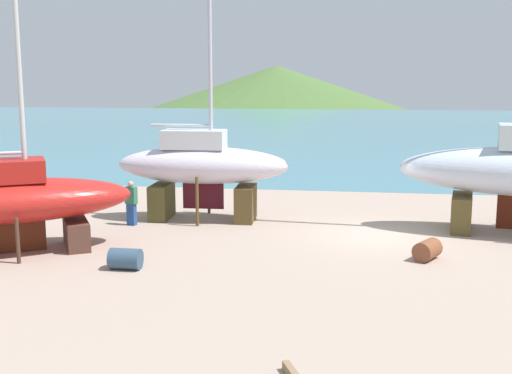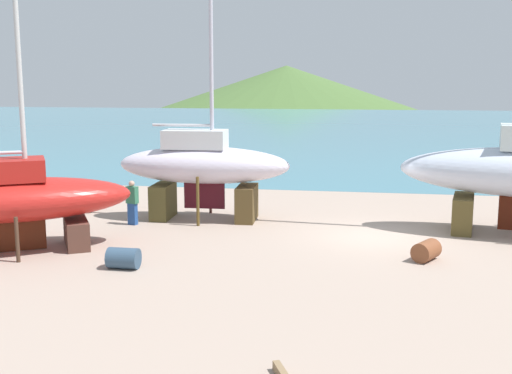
{
  "view_description": "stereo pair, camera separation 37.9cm",
  "coord_description": "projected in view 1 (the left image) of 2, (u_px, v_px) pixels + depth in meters",
  "views": [
    {
      "loc": [
        -0.93,
        -22.28,
        5.51
      ],
      "look_at": [
        -4.16,
        -0.32,
        1.71
      ],
      "focal_mm": 44.75,
      "sensor_mm": 36.0,
      "label": 1
    },
    {
      "loc": [
        -0.56,
        -22.22,
        5.51
      ],
      "look_at": [
        -4.16,
        -0.32,
        1.71
      ],
      "focal_mm": 44.75,
      "sensor_mm": 36.0,
      "label": 2
    }
  ],
  "objects": [
    {
      "name": "ground_plane",
      "position": [
        379.0,
        274.0,
        18.18
      ],
      "size": [
        53.48,
        53.48,
        0.0
      ],
      "primitive_type": "plane",
      "color": "tan"
    },
    {
      "name": "sea_water",
      "position": [
        358.0,
        127.0,
        72.35
      ],
      "size": [
        155.67,
        84.34,
        0.01
      ],
      "primitive_type": "cube",
      "color": "teal",
      "rests_on": "ground"
    },
    {
      "name": "headland_hill",
      "position": [
        277.0,
        98.0,
        178.76
      ],
      "size": [
        108.6,
        108.6,
        18.02
      ],
      "primitive_type": "cone",
      "color": "#4A6B34",
      "rests_on": "ground"
    },
    {
      "name": "sailboat_small_center",
      "position": [
        14.0,
        200.0,
        20.17
      ],
      "size": [
        7.59,
        5.78,
        11.48
      ],
      "rotation": [
        0.0,
        0.0,
        0.52
      ],
      "color": "#533228",
      "rests_on": "ground"
    },
    {
      "name": "sailboat_large_starboard",
      "position": [
        202.0,
        167.0,
        24.87
      ],
      "size": [
        6.8,
        2.48,
        11.19
      ],
      "rotation": [
        0.0,
        0.0,
        0.03
      ],
      "color": "brown",
      "rests_on": "ground"
    },
    {
      "name": "worker",
      "position": [
        131.0,
        202.0,
        24.08
      ],
      "size": [
        0.49,
        0.36,
        1.69
      ],
      "rotation": [
        0.0,
        0.0,
        4.41
      ],
      "color": "#23498D",
      "rests_on": "ground"
    },
    {
      "name": "barrel_tipped_center",
      "position": [
        125.0,
        259.0,
        18.59
      ],
      "size": [
        0.92,
        0.63,
        0.62
      ],
      "primitive_type": "cylinder",
      "rotation": [
        1.57,
        0.0,
        1.56
      ],
      "color": "#334C64",
      "rests_on": "ground"
    },
    {
      "name": "barrel_rust_near",
      "position": [
        80.0,
        206.0,
        26.35
      ],
      "size": [
        0.91,
        0.75,
        0.58
      ],
      "primitive_type": "cylinder",
      "rotation": [
        1.57,
        0.0,
        1.82
      ],
      "color": "brown",
      "rests_on": "ground"
    },
    {
      "name": "barrel_by_slipway",
      "position": [
        427.0,
        250.0,
        19.56
      ],
      "size": [
        0.99,
        1.1,
        0.61
      ],
      "primitive_type": "cylinder",
      "rotation": [
        1.57,
        0.0,
        2.61
      ],
      "color": "brown",
      "rests_on": "ground"
    }
  ]
}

